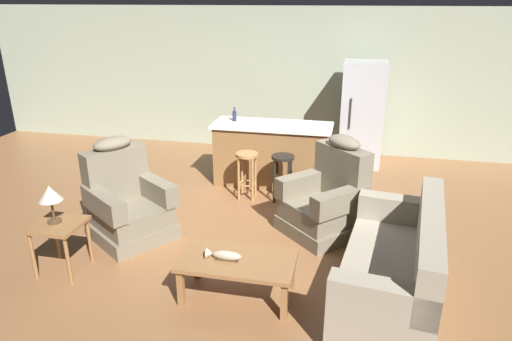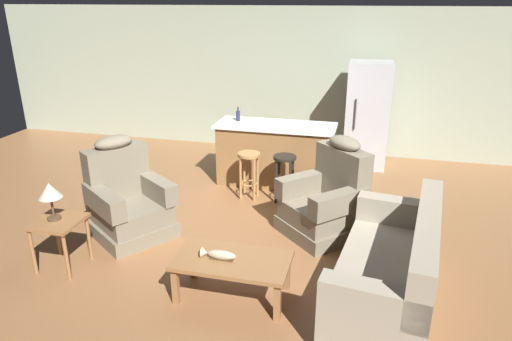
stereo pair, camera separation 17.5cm
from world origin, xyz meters
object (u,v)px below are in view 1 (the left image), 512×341
object	(u,v)px
recliner_near_lamp	(127,203)
kitchen_island	(272,154)
table_lamp	(50,195)
refrigerator	(362,114)
recliner_near_island	(327,200)
end_table	(59,232)
bar_stool_left	(247,167)
fish_figurine	(223,255)
coffee_table	(237,264)
bottle_tall_green	(235,116)
bar_stool_right	(283,170)
couch	(396,267)

from	to	relation	value
recliner_near_lamp	kitchen_island	size ratio (longest dim) A/B	0.67
table_lamp	refrigerator	size ratio (longest dim) A/B	0.23
recliner_near_island	end_table	xyz separation A→B (m)	(-2.67, -1.48, 0.04)
kitchen_island	recliner_near_lamp	bearing A→B (deg)	-124.96
recliner_near_island	bar_stool_left	xyz separation A→B (m)	(-1.19, 0.77, 0.05)
recliner_near_island	fish_figurine	bearing A→B (deg)	15.09
coffee_table	bottle_tall_green	xyz separation A→B (m)	(-0.81, 3.00, 0.67)
recliner_near_island	refrigerator	xyz separation A→B (m)	(0.38, 2.60, 0.46)
bar_stool_right	recliner_near_island	bearing A→B (deg)	-48.78
fish_figurine	kitchen_island	xyz separation A→B (m)	(-0.07, 2.97, 0.02)
recliner_near_island	kitchen_island	xyz separation A→B (m)	(-0.94, 1.40, 0.06)
kitchen_island	refrigerator	xyz separation A→B (m)	(1.32, 1.20, 0.40)
bar_stool_left	refrigerator	distance (m)	2.45
recliner_near_lamp	coffee_table	bearing A→B (deg)	5.07
refrigerator	recliner_near_island	bearing A→B (deg)	-98.31
coffee_table	bottle_tall_green	size ratio (longest dim) A/B	5.04
bar_stool_left	refrigerator	xyz separation A→B (m)	(1.57, 1.83, 0.41)
coffee_table	recliner_near_lamp	world-z (taller)	recliner_near_lamp
couch	end_table	bearing A→B (deg)	11.86
kitchen_island	bar_stool_right	bearing A→B (deg)	-67.04
recliner_near_lamp	refrigerator	bearing A→B (deg)	84.73
fish_figurine	bar_stool_left	world-z (taller)	bar_stool_left
recliner_near_lamp	bottle_tall_green	distance (m)	2.30
fish_figurine	table_lamp	bearing A→B (deg)	177.02
table_lamp	bar_stool_right	xyz separation A→B (m)	(2.03, 2.24, -0.40)
coffee_table	couch	bearing A→B (deg)	11.30
recliner_near_lamp	table_lamp	xyz separation A→B (m)	(-0.36, -0.86, 0.45)
fish_figurine	recliner_near_lamp	size ratio (longest dim) A/B	0.28
coffee_table	end_table	size ratio (longest dim) A/B	1.96
end_table	bar_stool_right	distance (m)	3.00
end_table	bar_stool_left	bearing A→B (deg)	56.80
kitchen_island	bar_stool_left	size ratio (longest dim) A/B	2.65
couch	bottle_tall_green	size ratio (longest dim) A/B	9.15
fish_figurine	bottle_tall_green	world-z (taller)	bottle_tall_green
bar_stool_right	refrigerator	size ratio (longest dim) A/B	0.39
couch	kitchen_island	xyz separation A→B (m)	(-1.68, 2.64, 0.14)
coffee_table	recliner_near_lamp	distance (m)	1.86
couch	recliner_near_lamp	world-z (taller)	recliner_near_lamp
recliner_near_island	end_table	distance (m)	3.05
table_lamp	bottle_tall_green	world-z (taller)	bottle_tall_green
recliner_near_lamp	refrigerator	world-z (taller)	refrigerator
refrigerator	table_lamp	bearing A→B (deg)	-127.12
end_table	bottle_tall_green	size ratio (longest dim) A/B	2.57
couch	recliner_near_lamp	xyz separation A→B (m)	(-3.08, 0.63, 0.08)
couch	bar_stool_left	xyz separation A→B (m)	(-1.93, 2.01, 0.13)
refrigerator	bar_stool_left	bearing A→B (deg)	-130.66
recliner_near_island	table_lamp	xyz separation A→B (m)	(-2.70, -1.47, 0.45)
coffee_table	kitchen_island	bearing A→B (deg)	93.92
recliner_near_island	kitchen_island	size ratio (longest dim) A/B	0.67
fish_figurine	bar_stool_right	size ratio (longest dim) A/B	0.50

